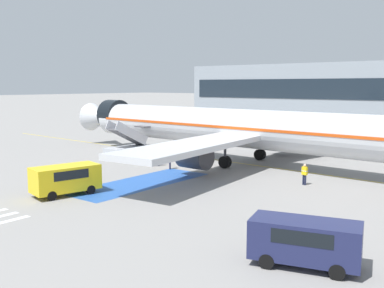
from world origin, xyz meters
The scene contains 13 objects.
ground_plane centered at (0.00, 0.00, 0.00)m, with size 600.00×600.00×0.00m, color gray.
apron_leadline_yellow centered at (1.88, 0.07, 0.00)m, with size 0.20×80.67×0.01m, color gold.
apron_stand_patch_blue centered at (1.88, -12.32, 0.00)m, with size 4.25×12.19×0.01m, color #2856A8.
airliner centered at (2.53, 0.04, 3.40)m, with size 46.34×35.30×10.09m.
boarding_stairs_forward centered at (-8.41, -3.82, 0.98)m, with size 2.43×5.32×3.94m.
fuel_tanker centered at (7.78, 20.37, 1.75)m, with size 8.86×3.01×3.46m.
service_van_0 centered at (0.55, -18.20, 1.22)m, with size 2.94×4.83×2.03m.
service_van_1 centered at (18.71, -19.57, 1.18)m, with size 4.82×3.02×1.96m.
ground_crew_0 centered at (-0.11, -6.52, 1.03)m, with size 0.45×0.48×1.77m.
ground_crew_1 centered at (12.15, -5.06, 0.92)m, with size 0.46×0.29×1.61m.
ground_crew_2 centered at (-2.07, -6.02, 1.03)m, with size 0.48×0.44×1.77m.
ground_crew_3 centered at (-4.22, -3.44, 0.95)m, with size 0.48×0.46×1.66m.
terminal_building centered at (-2.33, 60.46, 6.12)m, with size 85.44×12.10×12.25m.
Camera 1 is at (26.16, -36.56, 7.52)m, focal length 42.00 mm.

